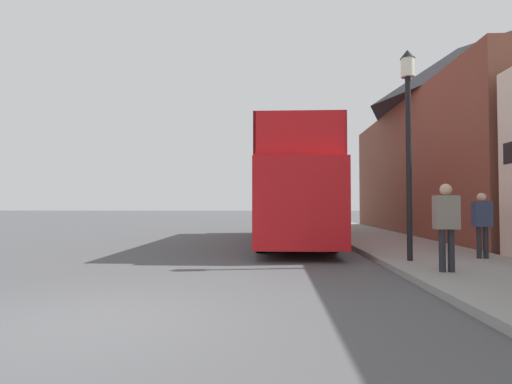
{
  "coord_description": "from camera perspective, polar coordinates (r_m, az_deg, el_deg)",
  "views": [
    {
      "loc": [
        2.26,
        -4.87,
        1.48
      ],
      "look_at": [
        1.64,
        10.84,
        1.98
      ],
      "focal_mm": 28.0,
      "sensor_mm": 36.0,
      "label": 1
    }
  ],
  "objects": [
    {
      "name": "lamp_post_second",
      "position": [
        19.61,
        11.5,
        3.92
      ],
      "size": [
        0.35,
        0.35,
        4.77
      ],
      "color": "black",
      "rests_on": "sidewalk"
    },
    {
      "name": "sidewalk",
      "position": [
        23.32,
        13.08,
        -5.23
      ],
      "size": [
        3.43,
        108.0,
        0.14
      ],
      "color": "gray",
      "rests_on": "ground_plane"
    },
    {
      "name": "brick_terrace_rear",
      "position": [
        21.8,
        27.02,
        6.49
      ],
      "size": [
        6.0,
        16.51,
        9.1
      ],
      "color": "brown",
      "rests_on": "ground_plane"
    },
    {
      "name": "pedestrian_third",
      "position": [
        11.44,
        29.57,
        -3.35
      ],
      "size": [
        0.43,
        0.24,
        1.63
      ],
      "color": "#232328",
      "rests_on": "sidewalk"
    },
    {
      "name": "parked_car_ahead_of_bus",
      "position": [
        23.44,
        5.91,
        -3.66
      ],
      "size": [
        1.97,
        4.53,
        1.55
      ],
      "rotation": [
        0.0,
        0.0,
        0.03
      ],
      "color": "#9E9EA3",
      "rests_on": "ground_plane"
    },
    {
      "name": "pedestrian_second",
      "position": [
        8.83,
        25.53,
        -3.46
      ],
      "size": [
        0.46,
        0.25,
        1.75
      ],
      "color": "#232328",
      "rests_on": "sidewalk"
    },
    {
      "name": "ground_plane",
      "position": [
        26.01,
        -2.74,
        -5.07
      ],
      "size": [
        144.0,
        144.0,
        0.0
      ],
      "primitive_type": "plane",
      "color": "#4C4C4F"
    },
    {
      "name": "tour_bus",
      "position": [
        15.71,
        5.08,
        -0.7
      ],
      "size": [
        2.56,
        11.03,
        3.97
      ],
      "rotation": [
        0.0,
        0.0,
        -0.01
      ],
      "color": "red",
      "rests_on": "ground_plane"
    },
    {
      "name": "lamp_post_nearest",
      "position": [
        10.47,
        20.92,
        10.13
      ],
      "size": [
        0.35,
        0.35,
        5.1
      ],
      "color": "black",
      "rests_on": "sidewalk"
    }
  ]
}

